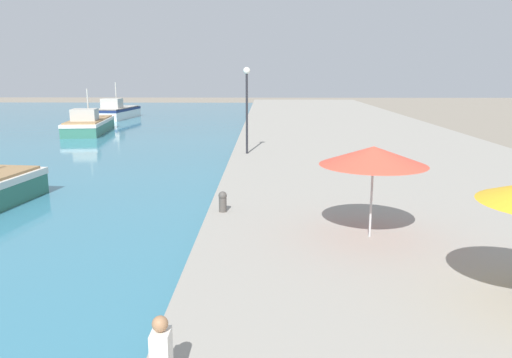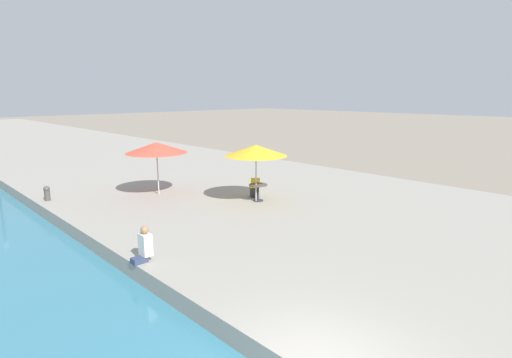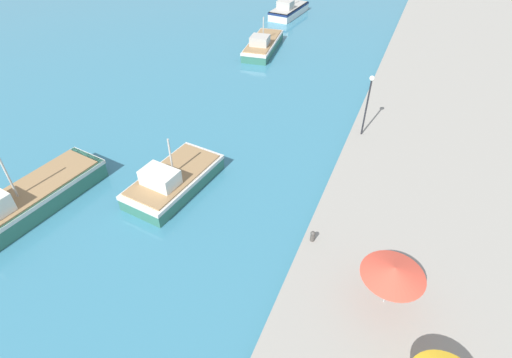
# 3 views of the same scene
# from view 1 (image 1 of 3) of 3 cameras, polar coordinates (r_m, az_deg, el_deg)

# --- Properties ---
(quay_promenade) EXTENTS (16.00, 90.00, 0.54)m
(quay_promenade) POSITION_cam_1_polar(r_m,az_deg,el_deg) (37.79, 10.54, 4.95)
(quay_promenade) COLOR gray
(quay_promenade) RESTS_ON ground_plane
(fishing_boat_far) EXTENTS (3.72, 8.42, 3.52)m
(fishing_boat_far) POSITION_cam_1_polar(r_m,az_deg,el_deg) (42.85, -18.55, 5.98)
(fishing_boat_far) COLOR #33705B
(fishing_boat_far) RESTS_ON water_basin
(fishing_boat_distant) EXTENTS (3.38, 7.38, 3.79)m
(fishing_boat_distant) POSITION_cam_1_polar(r_m,az_deg,el_deg) (55.46, -15.65, 7.45)
(fishing_boat_distant) COLOR white
(fishing_boat_distant) RESTS_ON water_basin
(cafe_umbrella_white) EXTENTS (2.78, 2.78, 2.42)m
(cafe_umbrella_white) POSITION_cam_1_polar(r_m,az_deg,el_deg) (13.16, 13.28, 2.60)
(cafe_umbrella_white) COLOR #B7B7B7
(cafe_umbrella_white) RESTS_ON quay_promenade
(person_at_quay) EXTENTS (0.55, 0.36, 1.01)m
(person_at_quay) POSITION_cam_1_polar(r_m,az_deg,el_deg) (7.45, -11.11, -19.00)
(person_at_quay) COLOR #333D5B
(person_at_quay) RESTS_ON quay_promenade
(mooring_bollard) EXTENTS (0.26, 0.26, 0.65)m
(mooring_bollard) POSITION_cam_1_polar(r_m,az_deg,el_deg) (15.60, -3.83, -2.52)
(mooring_bollard) COLOR #4C4742
(mooring_bollard) RESTS_ON quay_promenade
(lamppost) EXTENTS (0.36, 0.36, 4.56)m
(lamppost) POSITION_cam_1_polar(r_m,az_deg,el_deg) (26.64, -1.06, 9.52)
(lamppost) COLOR #232328
(lamppost) RESTS_ON quay_promenade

